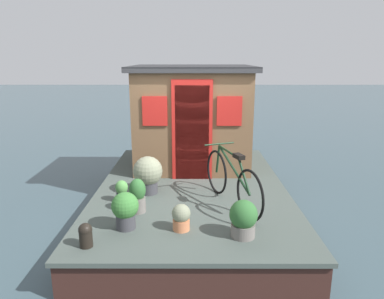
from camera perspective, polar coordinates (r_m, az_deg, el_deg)
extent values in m
plane|color=#384C54|center=(6.49, 0.00, -10.02)|extent=(60.00, 60.00, 0.00)
cube|color=#424C47|center=(6.31, 0.00, -5.98)|extent=(4.89, 3.19, 0.06)
cube|color=#381E19|center=(6.40, 0.00, -8.15)|extent=(4.79, 3.13, 0.46)
cube|color=brown|center=(7.35, 0.03, 4.93)|extent=(1.93, 2.18, 1.90)
cube|color=#28282B|center=(7.25, 0.03, 12.76)|extent=(2.13, 2.38, 0.10)
cube|color=maroon|center=(6.41, 0.01, 2.56)|extent=(0.04, 0.60, 1.70)
cube|color=red|center=(6.39, 0.01, 2.99)|extent=(0.03, 0.72, 1.80)
cube|color=red|center=(6.37, 5.94, 6.06)|extent=(0.03, 0.44, 0.52)
cube|color=red|center=(6.37, -5.91, 6.07)|extent=(0.03, 0.44, 0.52)
torus|color=black|center=(5.87, 3.92, -3.57)|extent=(0.68, 0.29, 0.72)
torus|color=black|center=(4.97, 9.15, -7.15)|extent=(0.68, 0.29, 0.72)
cylinder|color=black|center=(5.30, 6.59, -3.03)|extent=(0.95, 0.39, 0.49)
cylinder|color=black|center=(5.39, 5.81, -0.36)|extent=(0.62, 0.26, 0.07)
cylinder|color=black|center=(5.04, 8.27, -4.24)|extent=(0.36, 0.17, 0.45)
cylinder|color=black|center=(5.76, 4.13, -1.53)|extent=(0.13, 0.08, 0.47)
cube|color=black|center=(5.11, 7.43, -1.09)|extent=(0.22, 0.16, 0.06)
cylinder|color=black|center=(5.66, 4.36, 0.89)|extent=(0.20, 0.48, 0.02)
cylinder|color=slate|center=(4.63, 8.07, -12.54)|extent=(0.30, 0.30, 0.17)
ellipsoid|color=#2D602D|center=(4.54, 8.16, -10.16)|extent=(0.35, 0.35, 0.37)
cylinder|color=#38383D|center=(5.98, -6.94, -5.88)|extent=(0.31, 0.31, 0.21)
sphere|color=gray|center=(5.89, -7.02, -3.40)|extent=(0.48, 0.48, 0.48)
cylinder|color=#C6754C|center=(4.75, -1.72, -11.80)|extent=(0.22, 0.22, 0.14)
sphere|color=gray|center=(4.68, -1.73, -10.08)|extent=(0.24, 0.24, 0.24)
cylinder|color=slate|center=(5.29, -8.56, -8.64)|extent=(0.22, 0.22, 0.22)
ellipsoid|color=#2D602D|center=(5.21, -8.66, -6.34)|extent=(0.24, 0.24, 0.33)
cylinder|color=#38383D|center=(4.85, -10.44, -11.13)|extent=(0.25, 0.25, 0.20)
sphere|color=#387533|center=(4.76, -10.57, -8.73)|extent=(0.35, 0.35, 0.35)
cylinder|color=#38383D|center=(5.72, -11.02, -7.34)|extent=(0.17, 0.17, 0.15)
ellipsoid|color=#4C8942|center=(5.66, -11.09, -5.90)|extent=(0.19, 0.19, 0.22)
cylinder|color=black|center=(4.53, -16.46, -13.33)|extent=(0.15, 0.15, 0.22)
sphere|color=black|center=(4.48, -16.56, -12.11)|extent=(0.16, 0.16, 0.16)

